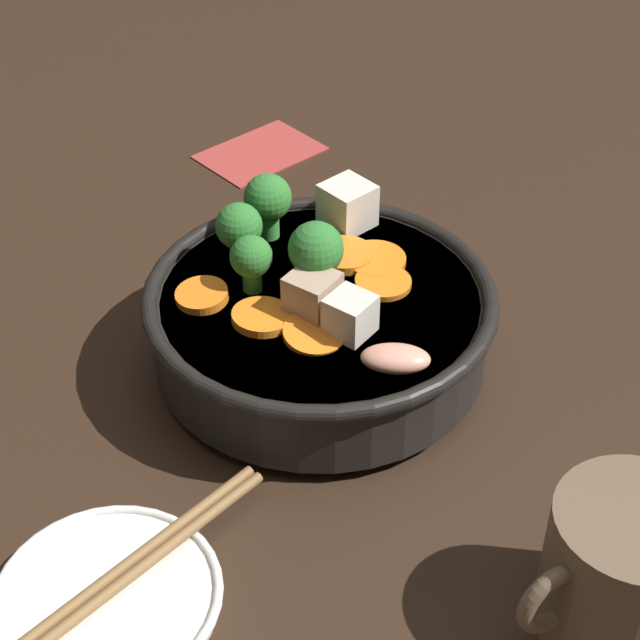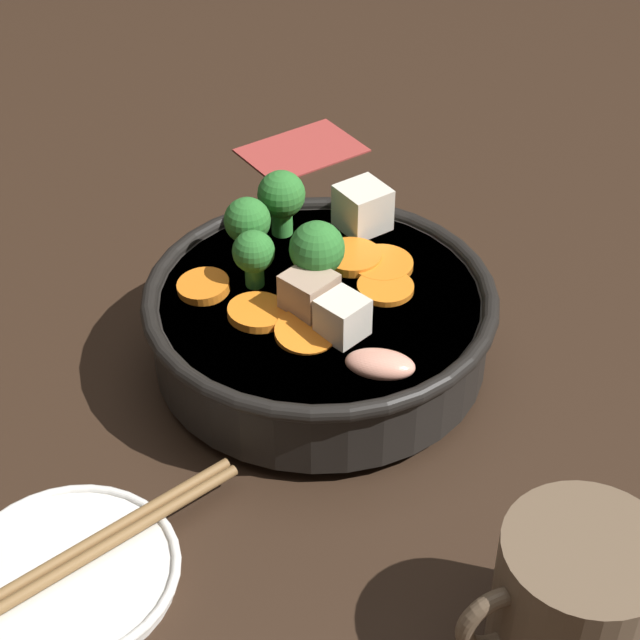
# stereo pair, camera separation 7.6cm
# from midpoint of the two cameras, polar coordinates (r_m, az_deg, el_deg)

# --- Properties ---
(ground_plane) EXTENTS (3.00, 3.00, 0.00)m
(ground_plane) POSITION_cam_midpoint_polar(r_m,az_deg,el_deg) (0.79, -2.76, -2.50)
(ground_plane) COLOR black
(stirfry_bowl) EXTENTS (0.25, 0.25, 0.12)m
(stirfry_bowl) POSITION_cam_midpoint_polar(r_m,az_deg,el_deg) (0.76, -2.92, 0.14)
(stirfry_bowl) COLOR black
(stirfry_bowl) RESTS_ON ground_plane
(side_saucer) EXTENTS (0.13, 0.13, 0.01)m
(side_saucer) POSITION_cam_midpoint_polar(r_m,az_deg,el_deg) (0.65, -14.64, -14.32)
(side_saucer) COLOR white
(side_saucer) RESTS_ON ground_plane
(dark_mug) EXTENTS (0.11, 0.09, 0.09)m
(dark_mug) POSITION_cam_midpoint_polar(r_m,az_deg,el_deg) (0.61, 12.39, -13.15)
(dark_mug) COLOR brown
(dark_mug) RESTS_ON ground_plane
(napkin) EXTENTS (0.13, 0.10, 0.00)m
(napkin) POSITION_cam_midpoint_polar(r_m,az_deg,el_deg) (1.04, -5.32, 8.84)
(napkin) COLOR #A33833
(napkin) RESTS_ON ground_plane
(chopsticks_pair) EXTENTS (0.23, 0.10, 0.01)m
(chopsticks_pair) POSITION_cam_midpoint_polar(r_m,az_deg,el_deg) (0.65, -14.78, -13.81)
(chopsticks_pair) COLOR olive
(chopsticks_pair) RESTS_ON side_saucer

